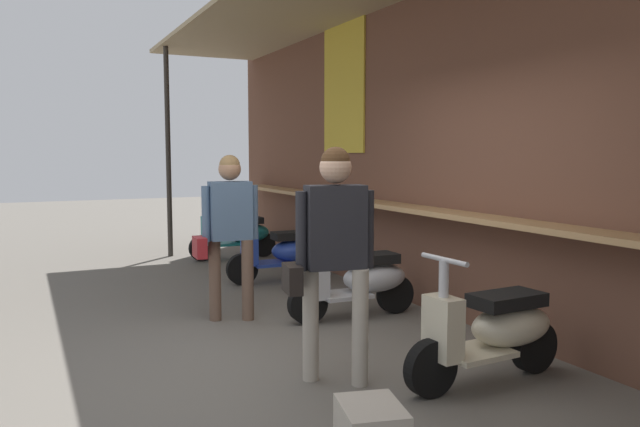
% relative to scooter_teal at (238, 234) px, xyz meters
% --- Properties ---
extents(ground_plane, '(37.63, 37.63, 0.00)m').
position_rel_scooter_teal_xyz_m(ground_plane, '(4.95, -1.08, -0.39)').
color(ground_plane, '#605B54').
extents(market_stall_facade, '(13.44, 2.09, 3.61)m').
position_rel_scooter_teal_xyz_m(market_stall_facade, '(4.95, 0.83, 1.57)').
color(market_stall_facade, brown).
rests_on(market_stall_facade, ground_plane).
extents(scooter_teal, '(0.46, 1.40, 0.97)m').
position_rel_scooter_teal_xyz_m(scooter_teal, '(0.00, 0.00, 0.00)').
color(scooter_teal, '#197075').
rests_on(scooter_teal, ground_plane).
extents(scooter_blue, '(0.48, 1.40, 0.97)m').
position_rel_scooter_teal_xyz_m(scooter_blue, '(1.95, -0.00, 0.00)').
color(scooter_blue, '#233D9E').
rests_on(scooter_blue, ground_plane).
extents(scooter_silver, '(0.46, 1.40, 0.97)m').
position_rel_scooter_teal_xyz_m(scooter_silver, '(3.92, -0.00, 0.00)').
color(scooter_silver, '#B2B5BA').
rests_on(scooter_silver, ground_plane).
extents(scooter_cream, '(0.47, 1.40, 0.97)m').
position_rel_scooter_teal_xyz_m(scooter_cream, '(5.90, -0.00, 0.00)').
color(scooter_cream, beige).
rests_on(scooter_cream, ground_plane).
extents(shopper_with_handbag, '(0.27, 0.66, 1.66)m').
position_rel_scooter_teal_xyz_m(shopper_with_handbag, '(3.45, -1.23, 0.62)').
color(shopper_with_handbag, brown).
rests_on(shopper_with_handbag, ground_plane).
extents(shopper_browsing, '(0.37, 0.68, 1.72)m').
position_rel_scooter_teal_xyz_m(shopper_browsing, '(5.40, -1.07, 0.67)').
color(shopper_browsing, '#ADA393').
rests_on(shopper_browsing, ground_plane).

